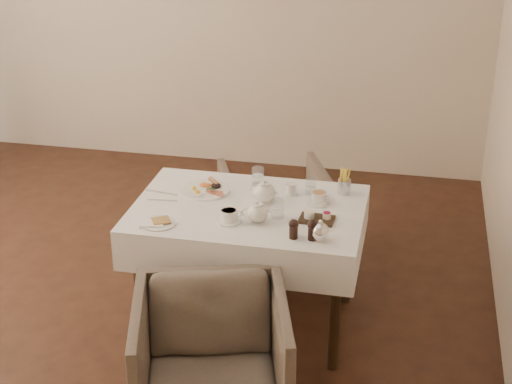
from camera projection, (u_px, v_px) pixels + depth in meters
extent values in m
plane|color=black|center=(117.00, 313.00, 4.74)|extent=(5.00, 5.00, 0.00)
cube|color=black|center=(248.00, 213.00, 4.36)|extent=(1.20, 0.80, 0.04)
cube|color=white|center=(248.00, 226.00, 4.40)|extent=(1.28, 0.88, 0.23)
cylinder|color=black|center=(176.00, 234.00, 4.92)|extent=(0.06, 0.06, 0.70)
cylinder|color=black|center=(348.00, 252.00, 4.72)|extent=(0.06, 0.06, 0.70)
cylinder|color=black|center=(140.00, 290.00, 4.32)|extent=(0.06, 0.06, 0.70)
cylinder|color=black|center=(335.00, 313.00, 4.12)|extent=(0.06, 0.06, 0.70)
imported|color=brown|center=(212.00, 361.00, 3.76)|extent=(0.90, 0.92, 0.68)
imported|color=brown|center=(275.00, 214.00, 5.26)|extent=(0.90, 0.91, 0.64)
cylinder|color=white|center=(205.00, 190.00, 4.54)|extent=(0.29, 0.29, 0.01)
ellipsoid|color=orange|center=(205.00, 184.00, 4.58)|extent=(0.07, 0.07, 0.03)
cylinder|color=brown|center=(214.00, 182.00, 4.61)|extent=(0.09, 0.10, 0.03)
cylinder|color=black|center=(216.00, 186.00, 4.56)|extent=(0.05, 0.05, 0.02)
cube|color=#973723|center=(216.00, 193.00, 4.48)|extent=(0.10, 0.06, 0.01)
ellipsoid|color=#264C19|center=(211.00, 189.00, 4.53)|extent=(0.06, 0.05, 0.02)
cylinder|color=white|center=(159.00, 223.00, 4.16)|extent=(0.18, 0.18, 0.01)
cube|color=brown|center=(161.00, 221.00, 4.16)|extent=(0.12, 0.12, 0.01)
cube|color=white|center=(152.00, 224.00, 4.14)|extent=(0.14, 0.11, 0.02)
cylinder|color=white|center=(291.00, 189.00, 4.48)|extent=(0.07, 0.07, 0.07)
cylinder|color=white|center=(229.00, 221.00, 4.19)|extent=(0.14, 0.14, 0.01)
cylinder|color=white|center=(229.00, 215.00, 4.17)|extent=(0.12, 0.12, 0.06)
cylinder|color=#A07648|center=(229.00, 210.00, 4.16)|extent=(0.08, 0.08, 0.00)
cylinder|color=white|center=(319.00, 203.00, 4.39)|extent=(0.14, 0.14, 0.01)
cylinder|color=white|center=(319.00, 197.00, 4.38)|extent=(0.11, 0.11, 0.06)
cylinder|color=#A07648|center=(319.00, 193.00, 4.37)|extent=(0.08, 0.08, 0.00)
cylinder|color=silver|center=(258.00, 176.00, 4.61)|extent=(0.08, 0.08, 0.10)
cylinder|color=silver|center=(278.00, 208.00, 4.22)|extent=(0.09, 0.09, 0.10)
cylinder|color=silver|center=(311.00, 186.00, 4.50)|extent=(0.07, 0.07, 0.09)
cube|color=black|center=(317.00, 219.00, 4.19)|extent=(0.19, 0.13, 0.02)
cylinder|color=white|center=(309.00, 215.00, 4.19)|extent=(0.06, 0.06, 0.03)
cylinder|color=maroon|center=(327.00, 216.00, 4.18)|extent=(0.05, 0.05, 0.03)
cylinder|color=silver|center=(344.00, 187.00, 4.49)|extent=(0.07, 0.07, 0.09)
cube|color=silver|center=(162.00, 193.00, 4.52)|extent=(0.20, 0.05, 0.00)
cube|color=silver|center=(162.00, 200.00, 4.43)|extent=(0.17, 0.03, 0.00)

